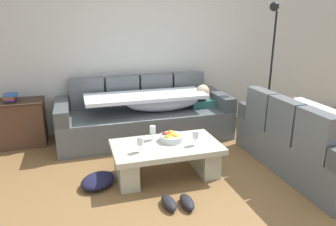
{
  "coord_description": "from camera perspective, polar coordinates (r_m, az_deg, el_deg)",
  "views": [
    {
      "loc": [
        -1.09,
        -2.68,
        1.76
      ],
      "look_at": [
        0.02,
        1.0,
        0.55
      ],
      "focal_mm": 33.45,
      "sensor_mm": 36.0,
      "label": 1
    }
  ],
  "objects": [
    {
      "name": "ground_plane",
      "position": [
        3.39,
        4.76,
        -13.9
      ],
      "size": [
        14.0,
        14.0,
        0.0
      ],
      "primitive_type": "plane",
      "color": "brown"
    },
    {
      "name": "back_wall",
      "position": [
        4.97,
        -4.07,
        12.67
      ],
      "size": [
        9.0,
        0.1,
        2.7
      ],
      "primitive_type": "cube",
      "color": "#B7BBB7",
      "rests_on": "ground_plane"
    },
    {
      "name": "couch_along_wall",
      "position": [
        4.65,
        -3.71,
        -0.55
      ],
      "size": [
        2.48,
        0.92,
        0.88
      ],
      "color": "#545B5F",
      "rests_on": "ground_plane"
    },
    {
      "name": "couch_near_window",
      "position": [
        4.04,
        24.11,
        -4.81
      ],
      "size": [
        0.92,
        1.8,
        0.88
      ],
      "rotation": [
        0.0,
        0.0,
        1.57
      ],
      "color": "#545B5F",
      "rests_on": "ground_plane"
    },
    {
      "name": "coffee_table",
      "position": [
        3.56,
        -0.33,
        -7.83
      ],
      "size": [
        1.2,
        0.68,
        0.38
      ],
      "color": "#B4B8A3",
      "rests_on": "ground_plane"
    },
    {
      "name": "fruit_bowl",
      "position": [
        3.59,
        0.59,
        -4.44
      ],
      "size": [
        0.28,
        0.28,
        0.1
      ],
      "color": "silver",
      "rests_on": "coffee_table"
    },
    {
      "name": "wine_glass_near_left",
      "position": [
        3.29,
        -5.08,
        -5.21
      ],
      "size": [
        0.07,
        0.07,
        0.17
      ],
      "color": "silver",
      "rests_on": "coffee_table"
    },
    {
      "name": "wine_glass_near_right",
      "position": [
        3.46,
        5.03,
        -4.06
      ],
      "size": [
        0.07,
        0.07,
        0.17
      ],
      "color": "silver",
      "rests_on": "coffee_table"
    },
    {
      "name": "wine_glass_far_back",
      "position": [
        3.6,
        -2.82,
        -3.15
      ],
      "size": [
        0.07,
        0.07,
        0.17
      ],
      "color": "silver",
      "rests_on": "coffee_table"
    },
    {
      "name": "side_cabinet",
      "position": [
        4.83,
        -25.59,
        -1.68
      ],
      "size": [
        0.72,
        0.44,
        0.64
      ],
      "color": "#4C3223",
      "rests_on": "ground_plane"
    },
    {
      "name": "book_stack_on_cabinet",
      "position": [
        4.74,
        -26.81,
        2.55
      ],
      "size": [
        0.18,
        0.22,
        0.1
      ],
      "color": "black",
      "rests_on": "side_cabinet"
    },
    {
      "name": "floor_lamp",
      "position": [
        5.31,
        18.27,
        9.62
      ],
      "size": [
        0.33,
        0.31,
        1.95
      ],
      "color": "black",
      "rests_on": "ground_plane"
    },
    {
      "name": "pair_of_shoes",
      "position": [
        3.11,
        1.82,
        -15.97
      ],
      "size": [
        0.31,
        0.31,
        0.09
      ],
      "color": "black",
      "rests_on": "ground_plane"
    },
    {
      "name": "crumpled_garment",
      "position": [
        3.51,
        -12.67,
        -11.94
      ],
      "size": [
        0.51,
        0.51,
        0.12
      ],
      "primitive_type": "ellipsoid",
      "rotation": [
        0.0,
        0.0,
        0.79
      ],
      "color": "#191933",
      "rests_on": "ground_plane"
    }
  ]
}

